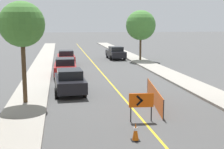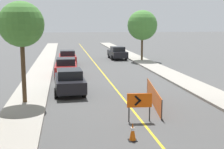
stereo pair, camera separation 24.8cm
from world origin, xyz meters
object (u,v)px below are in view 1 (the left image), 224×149
Objects in this scene: parked_car_curb_mid at (65,67)px; parked_car_opposite_side at (116,53)px; arrow_barricade_primary at (141,101)px; parked_car_curb_far at (66,58)px; street_tree_right_near at (141,25)px; traffic_cone_fifth at (136,132)px; parked_car_curb_near at (70,81)px; street_tree_left_near at (22,25)px.

parked_car_opposite_side is at bearing 62.37° from parked_car_curb_mid.
arrow_barricade_primary is 0.31× the size of parked_car_curb_far.
parked_car_opposite_side is 4.96m from street_tree_right_near.
traffic_cone_fifth is 0.17× the size of parked_car_curb_mid.
parked_car_curb_far is 0.74× the size of street_tree_right_near.
parked_car_curb_far is at bearing 103.14° from arrow_barricade_primary.
street_tree_right_near is (8.82, 1.86, 3.44)m from parked_car_curb_far.
parked_car_curb_mid and parked_car_opposite_side have the same top height.
street_tree_right_near is at bearing 58.13° from parked_car_curb_near.
parked_car_opposite_side is (3.34, 24.91, -0.16)m from arrow_barricade_primary.
parked_car_opposite_side is at bearing 81.27° from traffic_cone_fifth.
street_tree_right_near reaches higher than parked_car_curb_near.
arrow_barricade_primary is 25.14m from parked_car_opposite_side.
parked_car_opposite_side is at bearing 66.81° from street_tree_left_near.
parked_car_curb_mid is 0.99× the size of parked_car_opposite_side.
arrow_barricade_primary is (0.83, 2.29, 0.59)m from traffic_cone_fifth.
arrow_barricade_primary is at bearing -74.99° from parked_car_curb_mid.
parked_car_curb_mid is 10.02m from street_tree_left_near.
parked_car_curb_far is 7.69m from parked_car_opposite_side.
parked_car_curb_near is (-2.22, 8.79, 0.43)m from traffic_cone_fifth.
arrow_barricade_primary is 0.31× the size of parked_car_opposite_side.
traffic_cone_fifth is at bearing -105.03° from arrow_barricade_primary.
parked_car_curb_far is (0.09, 14.01, 0.00)m from parked_car_curb_near.
parked_car_curb_near is 1.01× the size of parked_car_curb_mid.
arrow_barricade_primary is at bearing -35.37° from street_tree_left_near.
street_tree_right_near is at bearing 11.20° from parked_car_curb_far.
traffic_cone_fifth is at bearing -105.19° from street_tree_right_near.
street_tree_right_near is at bearing 58.01° from street_tree_left_near.
street_tree_right_near reaches higher than parked_car_opposite_side.
traffic_cone_fifth is 2.51m from arrow_barricade_primary.
parked_car_opposite_side is at bearing 134.74° from street_tree_right_near.
parked_car_curb_mid is at bearing 75.01° from street_tree_left_near.
parked_car_curb_far is at bearing 87.08° from parked_car_curb_near.
parked_car_curb_far is at bearing -168.12° from street_tree_right_near.
parked_car_curb_near reaches higher than traffic_cone_fifth.
arrow_barricade_primary is at bearing -67.40° from parked_car_curb_near.
street_tree_right_near is (9.07, 9.36, 3.44)m from parked_car_curb_mid.
arrow_barricade_primary is 20.73m from parked_car_curb_far.
parked_car_curb_near is at bearing -119.33° from street_tree_right_near.
parked_car_curb_near is 1.00× the size of parked_car_opposite_side.
parked_car_curb_far is 0.78× the size of street_tree_left_near.
street_tree_left_near is (-2.57, -2.52, 3.64)m from parked_car_curb_near.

